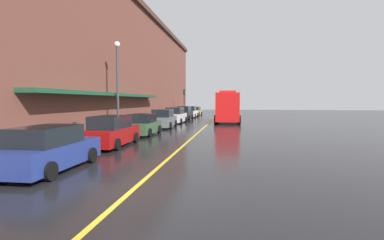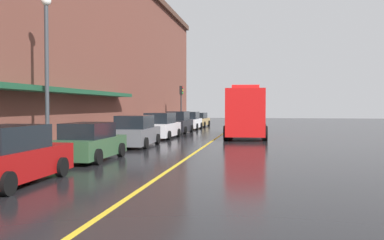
{
  "view_description": "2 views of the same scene",
  "coord_description": "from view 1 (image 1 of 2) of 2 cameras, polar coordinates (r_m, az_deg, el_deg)",
  "views": [
    {
      "loc": [
        2.92,
        -8.29,
        2.59
      ],
      "look_at": [
        -0.62,
        17.08,
        0.97
      ],
      "focal_mm": 28.5,
      "sensor_mm": 36.0,
      "label": 1
    },
    {
      "loc": [
        3.37,
        -3.24,
        2.31
      ],
      "look_at": [
        0.35,
        14.71,
        1.72
      ],
      "focal_mm": 40.05,
      "sensor_mm": 36.0,
      "label": 2
    }
  ],
  "objects": [
    {
      "name": "parked_car_4",
      "position": [
        35.5,
        -3.13,
        0.81
      ],
      "size": [
        2.17,
        4.9,
        1.84
      ],
      "rotation": [
        0.0,
        0.0,
        1.55
      ],
      "color": "silver",
      "rests_on": "ground"
    },
    {
      "name": "sidewalk_left",
      "position": [
        34.61,
        -7.35,
        -0.58
      ],
      "size": [
        2.4,
        70.0,
        0.15
      ],
      "primitive_type": "cube",
      "color": "gray",
      "rests_on": "ground"
    },
    {
      "name": "parking_meter_0",
      "position": [
        17.05,
        -21.11,
        -1.79
      ],
      "size": [
        0.14,
        0.18,
        1.33
      ],
      "color": "#4C4C51",
      "rests_on": "sidewalk_left"
    },
    {
      "name": "street_lamp_left",
      "position": [
        24.14,
        -13.76,
        7.81
      ],
      "size": [
        0.44,
        0.44,
        6.94
      ],
      "color": "#33383D",
      "rests_on": "sidewalk_left"
    },
    {
      "name": "parked_car_1",
      "position": [
        17.96,
        -14.82,
        -2.18
      ],
      "size": [
        2.01,
        4.9,
        1.75
      ],
      "rotation": [
        0.0,
        0.0,
        1.58
      ],
      "color": "maroon",
      "rests_on": "ground"
    },
    {
      "name": "parked_car_6",
      "position": [
        47.6,
        -0.37,
        1.48
      ],
      "size": [
        2.14,
        4.51,
        1.75
      ],
      "rotation": [
        0.0,
        0.0,
        1.57
      ],
      "color": "silver",
      "rests_on": "ground"
    },
    {
      "name": "parking_meter_1",
      "position": [
        43.95,
        -2.9,
        1.62
      ],
      "size": [
        0.14,
        0.18,
        1.33
      ],
      "color": "#4C4C51",
      "rests_on": "sidewalk_left"
    },
    {
      "name": "parked_car_0",
      "position": [
        12.52,
        -25.15,
        -5.04
      ],
      "size": [
        2.05,
        4.72,
        1.67
      ],
      "rotation": [
        0.0,
        0.0,
        1.58
      ],
      "color": "navy",
      "rests_on": "ground"
    },
    {
      "name": "ground_plane",
      "position": [
        33.52,
        2.93,
        -0.82
      ],
      "size": [
        112.0,
        112.0,
        0.0
      ],
      "primitive_type": "plane",
      "color": "black"
    },
    {
      "name": "parked_car_3",
      "position": [
        29.43,
        -5.38,
        0.17
      ],
      "size": [
        2.17,
        4.82,
        1.78
      ],
      "rotation": [
        0.0,
        0.0,
        1.6
      ],
      "color": "#595B60",
      "rests_on": "ground"
    },
    {
      "name": "traffic_light_near",
      "position": [
        50.25,
        -1.46,
        4.26
      ],
      "size": [
        0.38,
        0.36,
        4.3
      ],
      "color": "#232326",
      "rests_on": "sidewalk_left"
    },
    {
      "name": "parked_car_2",
      "position": [
        23.35,
        -9.18,
        -0.93
      ],
      "size": [
        2.03,
        4.39,
        1.61
      ],
      "rotation": [
        0.0,
        0.0,
        1.56
      ],
      "color": "#2D5133",
      "rests_on": "ground"
    },
    {
      "name": "lane_center_stripe",
      "position": [
        33.52,
        2.93,
        -0.82
      ],
      "size": [
        0.16,
        70.0,
        0.01
      ],
      "primitive_type": "cube",
      "color": "gold",
      "rests_on": "ground"
    },
    {
      "name": "parked_car_5",
      "position": [
        41.71,
        -1.45,
        1.25
      ],
      "size": [
        2.03,
        4.51,
        1.87
      ],
      "rotation": [
        0.0,
        0.0,
        1.55
      ],
      "color": "black",
      "rests_on": "ground"
    },
    {
      "name": "brick_building_left",
      "position": [
        35.82,
        -17.05,
        10.14
      ],
      "size": [
        10.44,
        64.0,
        13.5
      ],
      "color": "brown",
      "rests_on": "ground"
    },
    {
      "name": "parked_car_7",
      "position": [
        53.12,
        0.59,
        1.63
      ],
      "size": [
        2.14,
        4.94,
        1.58
      ],
      "rotation": [
        0.0,
        0.0,
        1.54
      ],
      "color": "#A5844C",
      "rests_on": "ground"
    },
    {
      "name": "fire_truck",
      "position": [
        36.73,
        6.64,
        2.32
      ],
      "size": [
        3.09,
        8.34,
        3.72
      ],
      "rotation": [
        0.0,
        0.0,
        -1.55
      ],
      "color": "red",
      "rests_on": "ground"
    }
  ]
}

